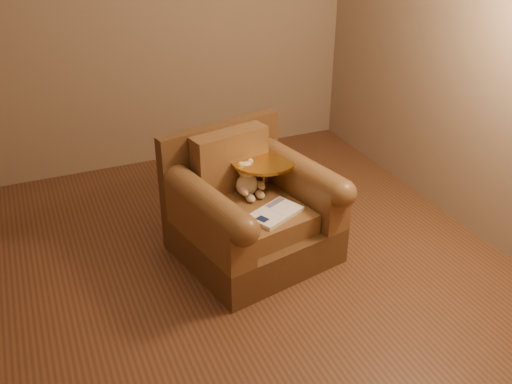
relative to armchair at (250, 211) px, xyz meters
name	(u,v)px	position (x,y,z in m)	size (l,w,h in m)	color
floor	(215,282)	(-0.35, -0.24, -0.33)	(4.00, 4.00, 0.00)	brown
room	(204,17)	(-0.35, -0.24, 1.38)	(4.02, 4.02, 2.71)	#846A51
armchair	(250,211)	(0.00, 0.00, 0.00)	(1.12, 1.09, 0.86)	#53351B
teddy_bear	(248,182)	(0.02, 0.09, 0.18)	(0.19, 0.22, 0.27)	beige
guidebook	(275,213)	(0.08, -0.23, 0.09)	(0.41, 0.34, 0.03)	beige
side_table	(263,196)	(0.16, 0.13, 0.01)	(0.46, 0.46, 0.64)	gold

